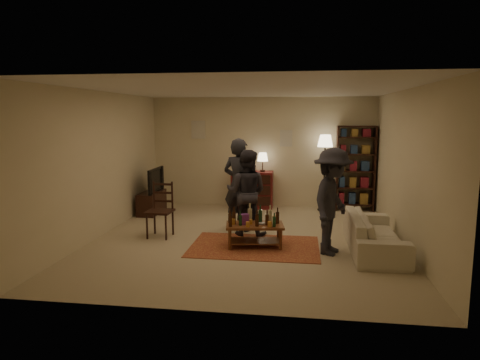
% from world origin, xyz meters
% --- Properties ---
extents(floor, '(6.00, 6.00, 0.00)m').
position_xyz_m(floor, '(0.00, 0.00, 0.00)').
color(floor, '#C6B793').
rests_on(floor, ground).
extents(room_shell, '(6.00, 6.00, 6.00)m').
position_xyz_m(room_shell, '(-0.65, 2.98, 1.81)').
color(room_shell, beige).
rests_on(room_shell, ground).
extents(rug, '(2.20, 1.50, 0.01)m').
position_xyz_m(rug, '(0.20, -0.46, 0.01)').
color(rug, maroon).
rests_on(rug, ground).
extents(coffee_table, '(1.05, 0.67, 0.74)m').
position_xyz_m(coffee_table, '(0.19, -0.45, 0.37)').
color(coffee_table, brown).
rests_on(coffee_table, ground).
extents(dining_chair, '(0.48, 0.48, 1.05)m').
position_xyz_m(dining_chair, '(-1.61, -0.03, 0.55)').
color(dining_chair, black).
rests_on(dining_chair, ground).
extents(tv_stand, '(0.40, 1.00, 1.06)m').
position_xyz_m(tv_stand, '(-2.44, 1.80, 0.38)').
color(tv_stand, black).
rests_on(tv_stand, ground).
extents(dresser, '(1.00, 0.50, 1.36)m').
position_xyz_m(dresser, '(-0.19, 2.71, 0.48)').
color(dresser, maroon).
rests_on(dresser, ground).
extents(bookshelf, '(0.90, 0.34, 2.02)m').
position_xyz_m(bookshelf, '(2.25, 2.78, 1.03)').
color(bookshelf, black).
rests_on(bookshelf, ground).
extents(floor_lamp, '(0.36, 0.36, 1.81)m').
position_xyz_m(floor_lamp, '(1.53, 2.65, 1.54)').
color(floor_lamp, black).
rests_on(floor_lamp, ground).
extents(sofa, '(0.81, 2.08, 0.61)m').
position_xyz_m(sofa, '(2.20, -0.40, 0.30)').
color(sofa, beige).
rests_on(sofa, ground).
extents(person_left, '(0.77, 0.64, 1.82)m').
position_xyz_m(person_left, '(-0.23, 0.60, 0.91)').
color(person_left, '#23242A').
rests_on(person_left, ground).
extents(person_right, '(0.86, 0.71, 1.62)m').
position_xyz_m(person_right, '(-0.04, 0.28, 0.81)').
color(person_right, '#2B2A32').
rests_on(person_right, ground).
extents(person_by_sofa, '(1.00, 1.28, 1.74)m').
position_xyz_m(person_by_sofa, '(1.48, -0.64, 0.87)').
color(person_by_sofa, '#26262D').
rests_on(person_by_sofa, ground).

